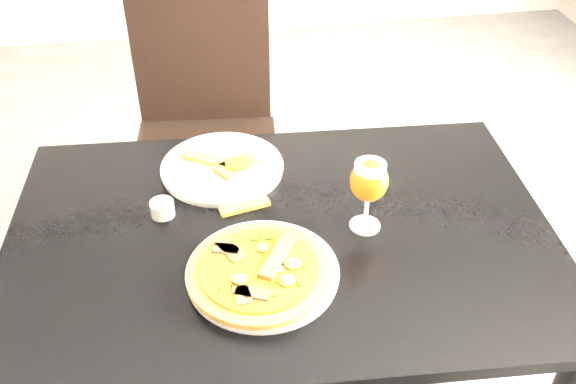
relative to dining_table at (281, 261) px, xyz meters
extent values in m
cube|color=black|center=(0.00, 0.00, 0.08)|extent=(1.25, 0.87, 0.03)
cylinder|color=black|center=(-0.52, 0.37, -0.30)|extent=(0.05, 0.05, 0.72)
cylinder|color=black|center=(0.56, 0.31, -0.30)|extent=(0.05, 0.05, 0.72)
cube|color=black|center=(-0.14, 0.67, -0.17)|extent=(0.50, 0.50, 0.04)
cylinder|color=black|center=(-0.35, 0.50, -0.42)|extent=(0.04, 0.04, 0.47)
cylinder|color=black|center=(0.03, 0.46, -0.42)|extent=(0.04, 0.04, 0.47)
cylinder|color=black|center=(-0.31, 0.87, -0.42)|extent=(0.04, 0.04, 0.47)
cylinder|color=black|center=(0.06, 0.84, -0.42)|extent=(0.04, 0.04, 0.47)
cube|color=black|center=(-0.12, 0.87, 0.11)|extent=(0.44, 0.07, 0.46)
cylinder|color=silver|center=(-0.06, -0.13, 0.10)|extent=(0.38, 0.38, 0.02)
cylinder|color=olive|center=(-0.07, -0.14, 0.11)|extent=(0.29, 0.29, 0.01)
cylinder|color=#C85110|center=(-0.07, -0.14, 0.12)|extent=(0.24, 0.24, 0.01)
cube|color=#4F2C22|center=(-0.04, -0.14, 0.13)|extent=(0.06, 0.03, 0.00)
cube|color=#4F2C22|center=(-0.05, -0.09, 0.13)|extent=(0.05, 0.06, 0.00)
cube|color=#4F2C22|center=(-0.12, -0.10, 0.13)|extent=(0.06, 0.06, 0.00)
cube|color=#4F2C22|center=(-0.09, -0.16, 0.13)|extent=(0.06, 0.06, 0.00)
cube|color=#4F2C22|center=(-0.05, -0.19, 0.13)|extent=(0.05, 0.06, 0.00)
ellipsoid|color=gold|center=(-0.05, -0.13, 0.13)|extent=(0.03, 0.03, 0.01)
ellipsoid|color=gold|center=(-0.06, -0.07, 0.13)|extent=(0.03, 0.03, 0.01)
ellipsoid|color=gold|center=(-0.08, -0.13, 0.13)|extent=(0.03, 0.03, 0.01)
ellipsoid|color=gold|center=(-0.13, -0.17, 0.13)|extent=(0.03, 0.03, 0.01)
ellipsoid|color=gold|center=(-0.07, -0.16, 0.13)|extent=(0.03, 0.03, 0.01)
ellipsoid|color=gold|center=(0.00, -0.18, 0.13)|extent=(0.03, 0.03, 0.01)
cube|color=#19470C|center=(-0.06, -0.12, 0.13)|extent=(0.01, 0.02, 0.00)
cube|color=#19470C|center=(-0.07, -0.09, 0.13)|extent=(0.01, 0.02, 0.00)
cube|color=#19470C|center=(-0.11, -0.08, 0.13)|extent=(0.01, 0.02, 0.00)
cube|color=#19470C|center=(-0.10, -0.13, 0.13)|extent=(0.02, 0.01, 0.00)
cube|color=#19470C|center=(-0.13, -0.15, 0.13)|extent=(0.02, 0.01, 0.00)
cube|color=#19470C|center=(-0.08, -0.15, 0.13)|extent=(0.02, 0.01, 0.00)
cube|color=#19470C|center=(-0.08, -0.18, 0.13)|extent=(0.01, 0.02, 0.00)
cube|color=#19470C|center=(-0.05, -0.22, 0.13)|extent=(0.01, 0.02, 0.00)
cube|color=#19470C|center=(-0.05, -0.16, 0.13)|extent=(0.01, 0.02, 0.00)
cube|color=#19470C|center=(-0.01, -0.16, 0.13)|extent=(0.02, 0.01, 0.00)
cube|color=#19470C|center=(-0.05, -0.14, 0.13)|extent=(0.02, 0.01, 0.00)
cube|color=#19470C|center=(-0.03, -0.11, 0.13)|extent=(0.02, 0.01, 0.00)
cube|color=olive|center=(-0.05, -0.10, 0.13)|extent=(0.09, 0.13, 0.01)
cylinder|color=silver|center=(-0.11, 0.25, 0.10)|extent=(0.38, 0.38, 0.02)
cube|color=olive|center=(-0.15, 0.28, 0.11)|extent=(0.12, 0.09, 0.01)
cube|color=olive|center=(-0.07, 0.23, 0.11)|extent=(0.12, 0.11, 0.01)
cylinder|color=#C85110|center=(-0.07, 0.23, 0.12)|extent=(0.06, 0.06, 0.00)
cube|color=olive|center=(-0.07, 0.09, 0.09)|extent=(0.12, 0.05, 0.01)
cylinder|color=#B9B4A7|center=(-0.26, 0.10, 0.11)|extent=(0.05, 0.05, 0.04)
cylinder|color=gold|center=(-0.26, 0.10, 0.12)|extent=(0.05, 0.05, 0.01)
cylinder|color=silver|center=(0.19, -0.01, 0.09)|extent=(0.07, 0.07, 0.00)
cylinder|color=silver|center=(0.19, -0.01, 0.13)|extent=(0.01, 0.01, 0.07)
ellipsoid|color=#AE5810|center=(0.19, -0.01, 0.22)|extent=(0.08, 0.08, 0.09)
cylinder|color=silver|center=(0.19, -0.01, 0.25)|extent=(0.07, 0.07, 0.02)
camera|label=1|loc=(-0.16, -1.05, 1.02)|focal=40.00mm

